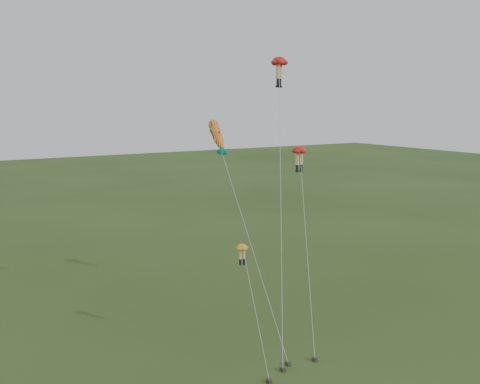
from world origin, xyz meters
TOP-DOWN VIEW (x-y plane):
  - ground at (0.00, 0.00)m, footprint 300.00×300.00m
  - legs_kite_red_high at (6.49, 7.91)m, footprint 7.92×11.57m
  - legs_kite_red_mid at (7.77, 6.61)m, footprint 6.22×10.00m
  - legs_kite_yellow at (-1.16, 1.06)m, footprint 1.33×5.09m
  - fish_kite at (1.03, 8.65)m, footprint 1.04×11.96m

SIDE VIEW (x-z plane):
  - ground at x=0.00m, z-range 0.00..0.00m
  - legs_kite_yellow at x=-1.16m, z-range 3.21..11.17m
  - legs_kite_red_mid at x=7.77m, z-range 6.19..20.13m
  - fish_kite at x=1.03m, z-range 6.72..23.14m
  - legs_kite_red_high at x=6.49m, z-range 9.73..30.99m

